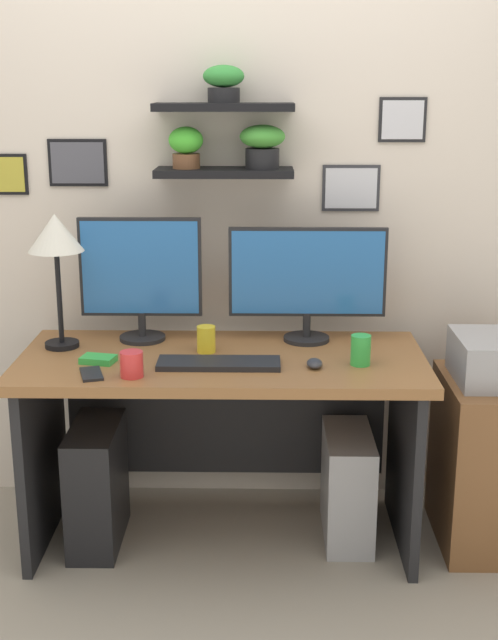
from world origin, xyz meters
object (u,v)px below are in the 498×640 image
monitor_left (141,275)px  pen_cup (206,339)px  monitor_right (307,278)px  computer_tower_right (348,485)px  cell_phone (91,374)px  coffee_mug (132,364)px  drawer_cabinet (498,461)px  desk (223,405)px  water_cup (361,350)px  computer_tower_left (97,485)px  keyboard (219,363)px  computer_mouse (315,363)px  desk_lamp (56,240)px  scissors_tray (98,359)px

monitor_left → pen_cup: 0.37m
monitor_right → computer_tower_right: (0.16, -0.19, -0.78)m
monitor_right → cell_phone: bearing=-150.3°
coffee_mug → computer_tower_right: coffee_mug is taller
drawer_cabinet → pen_cup: bearing=177.9°
desk → water_cup: size_ratio=13.71×
coffee_mug → computer_tower_left: (-0.18, 0.20, -0.56)m
water_cup → computer_tower_right: size_ratio=0.26×
water_cup → drawer_cabinet: bearing=10.2°
keyboard → desk: bearing=88.1°
monitor_right → water_cup: 0.40m
keyboard → computer_tower_left: 0.71m
monitor_right → computer_mouse: monitor_right is taller
computer_mouse → water_cup: size_ratio=0.82×
pen_cup → drawer_cabinet: (1.12, -0.04, -0.47)m
coffee_mug → drawer_cabinet: (1.36, 0.24, -0.47)m
desk_lamp → cell_phone: 0.55m
scissors_tray → computer_tower_left: 0.53m
drawer_cabinet → desk_lamp: bearing=176.7°
computer_mouse → water_cup: water_cup is taller
desk → computer_mouse: size_ratio=16.76×
pen_cup → scissors_tray: (-0.38, -0.13, -0.04)m
desk_lamp → computer_mouse: bearing=-13.5°
desk_lamp → cell_phone: size_ratio=3.66×
computer_tower_left → cell_phone: bearing=-77.6°
computer_mouse → drawer_cabinet: 0.85m
coffee_mug → monitor_right: bearing=35.7°
monitor_left → desk_lamp: bearing=-159.8°
desk → drawer_cabinet: 1.08m
desk_lamp → drawer_cabinet: (1.68, -0.10, -0.84)m
monitor_left → computer_mouse: size_ratio=5.37×
monitor_right → water_cup: (0.18, -0.30, -0.19)m
monitor_right → drawer_cabinet: monitor_right is taller
cell_phone → computer_tower_right: (0.93, 0.25, -0.54)m
drawer_cabinet → computer_tower_left: drawer_cabinet is taller
scissors_tray → monitor_left: bearing=67.7°
monitor_right → computer_tower_left: 1.14m
scissors_tray → computer_tower_right: size_ratio=0.28×
computer_tower_left → desk_lamp: bearing=134.1°
desk → water_cup: (0.50, -0.14, 0.27)m
computer_tower_left → computer_tower_right: 0.97m
computer_mouse → cell_phone: (-0.78, -0.10, -0.01)m
scissors_tray → water_cup: (0.95, -0.01, 0.04)m
computer_mouse → desk_lamp: bearing=166.5°
pen_cup → scissors_tray: 0.41m
monitor_right → scissors_tray: monitor_right is taller
computer_mouse → computer_tower_left: 0.98m
computer_mouse → drawer_cabinet: size_ratio=0.14×
scissors_tray → computer_tower_right: 1.08m
water_cup → computer_tower_left: water_cup is taller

